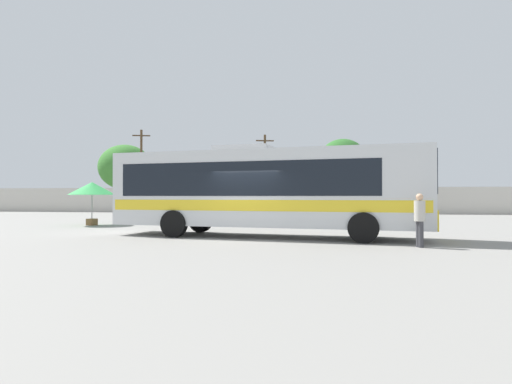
# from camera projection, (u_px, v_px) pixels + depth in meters

# --- Properties ---
(ground_plane) EXTENTS (300.00, 300.00, 0.00)m
(ground_plane) POSITION_uv_depth(u_px,v_px,m) (277.00, 222.00, 25.76)
(ground_plane) COLOR gray
(perimeter_wall) EXTENTS (80.00, 0.30, 2.40)m
(perimeter_wall) POSITION_uv_depth(u_px,v_px,m) (294.00, 200.00, 39.66)
(perimeter_wall) COLOR beige
(perimeter_wall) RESTS_ON ground_plane
(coach_bus_silver_yellow) EXTENTS (12.35, 4.17, 3.55)m
(coach_bus_silver_yellow) POSITION_uv_depth(u_px,v_px,m) (263.00, 188.00, 16.67)
(coach_bus_silver_yellow) COLOR silver
(coach_bus_silver_yellow) RESTS_ON ground_plane
(attendant_by_bus_door) EXTENTS (0.42, 0.42, 1.66)m
(attendant_by_bus_door) POSITION_uv_depth(u_px,v_px,m) (420.00, 217.00, 13.20)
(attendant_by_bus_door) COLOR #38383D
(attendant_by_bus_door) RESTS_ON ground_plane
(vendor_umbrella_near_gate_green) EXTENTS (2.49, 2.49, 2.34)m
(vendor_umbrella_near_gate_green) POSITION_uv_depth(u_px,v_px,m) (92.00, 189.00, 23.22)
(vendor_umbrella_near_gate_green) COLOR gray
(vendor_umbrella_near_gate_green) RESTS_ON ground_plane
(parked_car_leftmost_dark_blue) EXTENTS (4.16, 2.16, 1.42)m
(parked_car_leftmost_dark_blue) POSITION_uv_depth(u_px,v_px,m) (151.00, 206.00, 36.82)
(parked_car_leftmost_dark_blue) COLOR navy
(parked_car_leftmost_dark_blue) RESTS_ON ground_plane
(parked_car_second_red) EXTENTS (4.46, 2.21, 1.51)m
(parked_car_second_red) POSITION_uv_depth(u_px,v_px,m) (217.00, 205.00, 36.60)
(parked_car_second_red) COLOR red
(parked_car_second_red) RESTS_ON ground_plane
(parked_car_third_dark_blue) EXTENTS (4.05, 2.05, 1.44)m
(parked_car_third_dark_blue) POSITION_uv_depth(u_px,v_px,m) (300.00, 206.00, 34.87)
(parked_car_third_dark_blue) COLOR navy
(parked_car_third_dark_blue) RESTS_ON ground_plane
(parked_car_rightmost_black) EXTENTS (4.25, 2.09, 1.41)m
(parked_car_rightmost_black) POSITION_uv_depth(u_px,v_px,m) (386.00, 206.00, 34.58)
(parked_car_rightmost_black) COLOR black
(parked_car_rightmost_black) RESTS_ON ground_plane
(utility_pole_near) EXTENTS (1.76, 0.64, 8.42)m
(utility_pole_near) POSITION_uv_depth(u_px,v_px,m) (141.00, 169.00, 44.03)
(utility_pole_near) COLOR #4C3823
(utility_pole_near) RESTS_ON ground_plane
(utility_pole_far) EXTENTS (1.76, 0.61, 7.78)m
(utility_pole_far) POSITION_uv_depth(u_px,v_px,m) (265.00, 172.00, 43.14)
(utility_pole_far) COLOR #4C3823
(utility_pole_far) RESTS_ON ground_plane
(roadside_tree_left) EXTENTS (5.80, 5.80, 7.22)m
(roadside_tree_left) POSITION_uv_depth(u_px,v_px,m) (125.00, 167.00, 46.96)
(roadside_tree_left) COLOR brown
(roadside_tree_left) RESTS_ON ground_plane
(roadside_tree_midleft) EXTENTS (4.64, 4.64, 6.15)m
(roadside_tree_midleft) POSITION_uv_depth(u_px,v_px,m) (210.00, 171.00, 44.85)
(roadside_tree_midleft) COLOR brown
(roadside_tree_midleft) RESTS_ON ground_plane
(roadside_tree_midright) EXTENTS (4.39, 4.39, 7.12)m
(roadside_tree_midright) POSITION_uv_depth(u_px,v_px,m) (343.00, 158.00, 41.41)
(roadside_tree_midright) COLOR brown
(roadside_tree_midright) RESTS_ON ground_plane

